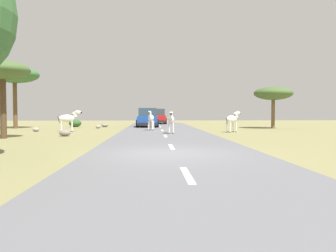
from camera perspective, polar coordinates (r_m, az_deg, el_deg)
ground_plane at (r=11.48m, az=-0.11°, el=-4.80°), size 90.00×90.00×0.00m
road at (r=11.49m, az=1.15°, el=-4.66°), size 6.00×64.00×0.05m
lane_markings at (r=10.50m, az=1.52°, el=-5.18°), size 0.16×56.00×0.01m
zebra_0 at (r=25.51m, az=-2.89°, el=1.29°), size 0.57×1.59×1.50m
zebra_1 at (r=21.75m, az=0.53°, el=1.02°), size 0.46×1.54×1.45m
zebra_2 at (r=24.26m, az=10.75°, el=1.12°), size 1.38×1.19×1.53m
zebra_3 at (r=25.25m, az=-16.42°, el=1.20°), size 1.67×0.67×1.60m
car_0 at (r=31.75m, az=-3.41°, el=1.33°), size 2.06×4.36×1.74m
car_1 at (r=39.78m, az=-1.78°, el=1.55°), size 2.04×4.35×1.74m
tree_0 at (r=32.23m, az=-24.35°, el=7.78°), size 4.06×4.06×5.34m
tree_1 at (r=20.36m, az=-26.03°, el=8.20°), size 2.84×2.84×4.16m
tree_4 at (r=30.82m, az=17.26°, el=5.21°), size 3.31×3.31×3.62m
bush_0 at (r=33.46m, az=-15.32°, el=0.45°), size 1.17×1.06×0.70m
rock_0 at (r=30.12m, az=-11.64°, el=-0.11°), size 0.42×0.40×0.29m
rock_1 at (r=26.46m, az=-21.28°, el=-0.55°), size 0.46×0.45×0.30m
rock_2 at (r=20.91m, az=-16.91°, el=-1.13°), size 0.66×0.59×0.38m
rock_4 at (r=32.64m, az=-10.56°, el=0.12°), size 0.64×0.51×0.33m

